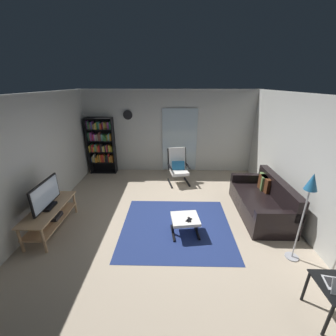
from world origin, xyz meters
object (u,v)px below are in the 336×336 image
Objects in this scene: tv_remote at (189,220)px; wall_clock at (128,115)px; bookshelf_near_tv at (101,144)px; lounge_armchair at (178,165)px; tv_stand at (51,215)px; cell_phone at (189,220)px; leather_sofa at (263,201)px; ottoman at (185,220)px; television at (46,196)px; floor_lamp_by_sofa at (309,192)px.

tv_remote is 0.50× the size of wall_clock.
bookshelf_near_tv is at bearing 122.19° from tv_remote.
wall_clock is (-1.72, 3.32, 1.47)m from tv_remote.
lounge_armchair is at bearing -16.26° from bookshelf_near_tv.
bookshelf_near_tv is 1.26m from wall_clock.
tv_stand is 2.73m from cell_phone.
lounge_armchair is at bearing 41.97° from tv_stand.
cell_phone is (2.73, -0.15, 0.03)m from tv_stand.
wall_clock is at bearing 143.94° from leather_sofa.
lounge_armchair is 1.77× the size of ottoman.
television reaches higher than lounge_armchair.
leather_sofa is at bearing 22.95° from ottoman.
bookshelf_near_tv is at bearing 87.43° from tv_stand.
lounge_armchair reaches higher than ottoman.
floor_lamp_by_sofa reaches higher than lounge_armchair.
bookshelf_near_tv is at bearing -169.67° from wall_clock.
wall_clock reaches higher than bookshelf_near_tv.
tv_stand reaches higher than tv_remote.
television reaches higher than tv_stand.
ottoman is 0.13m from tv_remote.
floor_lamp_by_sofa is (4.47, -0.66, 0.91)m from tv_stand.
television is 6.21× the size of tv_remote.
leather_sofa is 13.18× the size of cell_phone.
wall_clock is at bearing 131.95° from floor_lamp_by_sofa.
tv_stand is 0.43m from television.
tv_remote is (2.61, -3.16, -0.59)m from bookshelf_near_tv.
ottoman is 3.96m from wall_clock.
floor_lamp_by_sofa is 5.20m from wall_clock.
tv_stand is 0.76× the size of bookshelf_near_tv.
television is at bearing 169.99° from tv_remote.
television is at bearing 178.83° from ottoman.
bookshelf_near_tv is 12.83× the size of cell_phone.
ottoman is at bearing -87.73° from lounge_armchair.
leather_sofa reaches higher than tv_stand.
leather_sofa is 1.65m from floor_lamp_by_sofa.
lounge_armchair is at bearing 42.09° from television.
lounge_armchair reaches higher than tv_remote.
ottoman is at bearing -1.17° from television.
tv_remote is 4.03m from wall_clock.
lounge_armchair is 2.22m from wall_clock.
leather_sofa is 4.51m from wall_clock.
cell_phone is at bearing -62.78° from wall_clock.
wall_clock is at bearing 116.94° from ottoman.
bookshelf_near_tv is at bearing 151.54° from leather_sofa.
leather_sofa is at bearing 8.93° from television.
television is 0.87× the size of lounge_armchair.
floor_lamp_by_sofa is at bearing -18.23° from ottoman.
bookshelf_near_tv reaches higher than tv_remote.
cell_phone is 4.03m from wall_clock.
wall_clock reaches higher than cell_phone.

